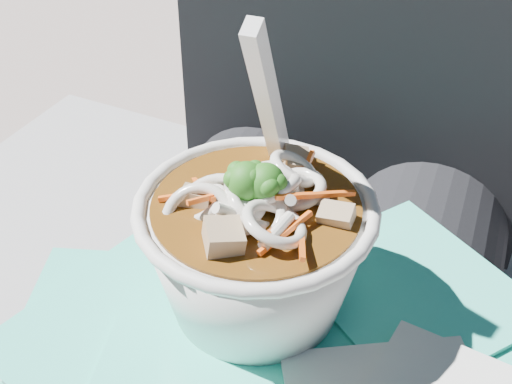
% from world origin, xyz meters
% --- Properties ---
extents(lap, '(0.33, 0.48, 0.15)m').
position_xyz_m(lap, '(0.00, 0.00, 0.51)').
color(lap, black).
rests_on(lap, stone_ledge).
extents(person_body, '(0.34, 0.94, 0.98)m').
position_xyz_m(person_body, '(0.00, 0.09, 0.54)').
color(person_body, black).
rests_on(person_body, ground).
extents(plastic_bag, '(0.36, 0.35, 0.02)m').
position_xyz_m(plastic_bag, '(0.02, -0.02, 0.60)').
color(plastic_bag, '#31CEB2').
rests_on(plastic_bag, lap).
extents(udon_bowl, '(0.15, 0.15, 0.20)m').
position_xyz_m(udon_bowl, '(-0.00, -0.01, 0.66)').
color(udon_bowl, silver).
rests_on(udon_bowl, plastic_bag).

